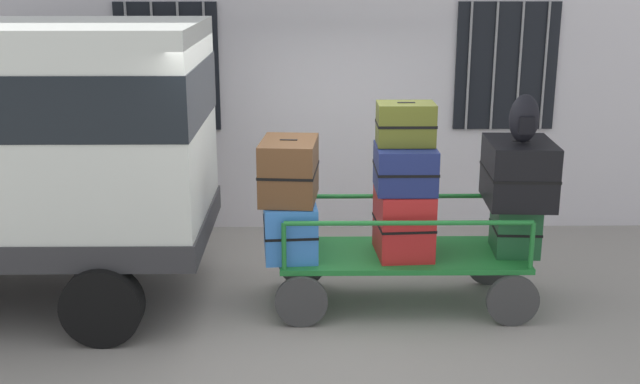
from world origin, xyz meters
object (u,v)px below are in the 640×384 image
object	(u,v)px
suitcase_midleft_middle	(405,168)
suitcase_midleft_top	(406,124)
suitcase_center_middle	(519,172)
luggage_cart	(402,264)
suitcase_center_bottom	(515,228)
suitcase_midleft_bottom	(403,222)
suitcase_left_bottom	(290,226)
backpack	(524,119)
suitcase_left_middle	(289,170)

from	to	relation	value
suitcase_midleft_middle	suitcase_midleft_top	distance (m)	0.41
suitcase_center_middle	suitcase_midleft_middle	bearing A→B (deg)	-176.67
luggage_cart	suitcase_center_middle	size ratio (longest dim) A/B	2.97
suitcase_midleft_middle	suitcase_center_bottom	xyz separation A→B (m)	(1.07, 0.05, -0.59)
suitcase_midleft_middle	suitcase_midleft_top	xyz separation A→B (m)	(0.00, 0.06, 0.40)
luggage_cart	suitcase_midleft_bottom	world-z (taller)	suitcase_midleft_bottom
suitcase_left_bottom	suitcase_midleft_top	bearing A→B (deg)	0.96
suitcase_midleft_middle	suitcase_midleft_top	size ratio (longest dim) A/B	1.13
suitcase_left_bottom	backpack	world-z (taller)	backpack
suitcase_center_bottom	suitcase_center_middle	bearing A→B (deg)	90.00
suitcase_left_middle	suitcase_midleft_bottom	xyz separation A→B (m)	(1.07, -0.06, -0.50)
luggage_cart	suitcase_left_middle	distance (m)	1.41
suitcase_left_bottom	suitcase_center_middle	xyz separation A→B (m)	(2.13, 0.02, 0.52)
suitcase_midleft_bottom	suitcase_center_middle	bearing A→B (deg)	3.78
suitcase_left_bottom	backpack	size ratio (longest dim) A/B	1.84
luggage_cart	backpack	world-z (taller)	backpack
suitcase_left_bottom	suitcase_midleft_middle	bearing A→B (deg)	-2.35
suitcase_left_bottom	suitcase_left_middle	distance (m)	0.55
suitcase_midleft_bottom	suitcase_center_middle	xyz separation A→B (m)	(1.07, 0.07, 0.47)
luggage_cart	suitcase_center_bottom	size ratio (longest dim) A/B	4.52
suitcase_left_bottom	suitcase_center_bottom	xyz separation A→B (m)	(2.13, 0.00, -0.02)
luggage_cart	suitcase_midleft_top	bearing A→B (deg)	90.00
suitcase_center_bottom	suitcase_center_middle	distance (m)	0.54
suitcase_midleft_bottom	suitcase_center_bottom	xyz separation A→B (m)	(1.07, 0.05, -0.07)
suitcase_center_middle	suitcase_midleft_top	bearing A→B (deg)	-179.98
suitcase_left_bottom	suitcase_midleft_middle	size ratio (longest dim) A/B	1.35
backpack	suitcase_center_bottom	bearing A→B (deg)	82.53
suitcase_left_bottom	suitcase_midleft_top	world-z (taller)	suitcase_midleft_top
suitcase_left_bottom	suitcase_midleft_top	distance (m)	1.45
suitcase_left_bottom	suitcase_left_middle	bearing A→B (deg)	90.00
suitcase_left_middle	suitcase_center_bottom	xyz separation A→B (m)	(2.13, -0.00, -0.57)
suitcase_midleft_middle	suitcase_center_bottom	world-z (taller)	suitcase_midleft_middle
suitcase_center_bottom	suitcase_left_bottom	bearing A→B (deg)	-179.93
suitcase_left_bottom	suitcase_midleft_bottom	distance (m)	1.07
suitcase_midleft_top	suitcase_center_middle	world-z (taller)	suitcase_midleft_top
suitcase_midleft_top	backpack	world-z (taller)	backpack
suitcase_left_bottom	suitcase_center_middle	world-z (taller)	suitcase_center_middle
suitcase_left_bottom	suitcase_center_bottom	world-z (taller)	suitcase_left_bottom
suitcase_midleft_top	suitcase_center_bottom	bearing A→B (deg)	-0.82
luggage_cart	suitcase_center_bottom	distance (m)	1.12
suitcase_center_bottom	suitcase_midleft_bottom	bearing A→B (deg)	-177.06
suitcase_left_middle	suitcase_midleft_top	xyz separation A→B (m)	(1.07, 0.01, 0.43)
suitcase_left_bottom	suitcase_left_middle	xyz separation A→B (m)	(0.00, 0.00, 0.55)
suitcase_left_middle	suitcase_center_middle	size ratio (longest dim) A/B	0.93
suitcase_midleft_middle	suitcase_center_bottom	bearing A→B (deg)	2.49
suitcase_left_bottom	suitcase_center_bottom	size ratio (longest dim) A/B	1.53
backpack	suitcase_left_middle	bearing A→B (deg)	177.92
suitcase_midleft_top	suitcase_center_middle	size ratio (longest dim) A/B	0.66
suitcase_left_bottom	suitcase_midleft_middle	xyz separation A→B (m)	(1.07, -0.04, 0.57)
suitcase_midleft_bottom	suitcase_midleft_middle	distance (m)	0.52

